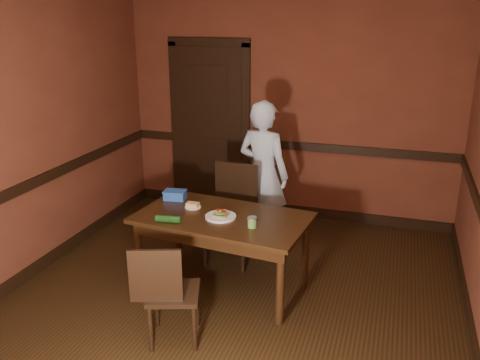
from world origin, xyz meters
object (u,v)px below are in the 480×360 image
Objects in this scene: person at (263,175)px; sandwich_plate at (221,215)px; sauce_jar at (252,222)px; chair_near at (173,291)px; cheese_saucer at (193,206)px; dining_table at (223,252)px; chair_far at (231,216)px; food_tub at (175,195)px.

person is 5.77× the size of sandwich_plate.
chair_near is at bearing -121.12° from sauce_jar.
chair_near is at bearing -76.28° from cheese_saucer.
cheese_saucer is (-0.33, 0.15, -0.00)m from sandwich_plate.
dining_table is at bearing 153.57° from sauce_jar.
sandwich_plate is at bearing -115.60° from chair_near.
chair_far is 0.53m from cheese_saucer.
chair_near is 1.04m from cheese_saucer.
sandwich_plate is 0.35m from sauce_jar.
cheese_saucer is (-0.66, 0.27, -0.03)m from sauce_jar.
cheese_saucer is at bearing 80.31° from person.
sauce_jar is at bearing -140.17° from chair_near.
dining_table is 0.95× the size of person.
dining_table is at bearing -18.04° from cheese_saucer.
dining_table is 5.51× the size of sandwich_plate.
food_tub is (-0.25, 0.15, 0.03)m from cheese_saucer.
sandwich_plate is at bearing -24.20° from cheese_saucer.
chair_near reaches higher than cheese_saucer.
person is (0.19, 1.89, 0.38)m from chair_near.
sandwich_plate is 2.97× the size of sauce_jar.
sauce_jar is at bearing -20.33° from sandwich_plate.
person is at bearing 41.53° from food_tub.
food_tub reaches higher than cheese_saucer.
chair_near is 5.48× the size of cheese_saucer.
chair_near is 0.52× the size of person.
person is 10.48× the size of cheese_saucer.
chair_near reaches higher than food_tub.
chair_far is 0.61m from food_tub.
chair_near is 3.02× the size of sandwich_plate.
chair_far reaches higher than cheese_saucer.
chair_far is 1.39m from chair_near.
person is at bearing 100.86° from sauce_jar.
chair_near reaches higher than sandwich_plate.
person reaches higher than sauce_jar.
sauce_jar is 0.61× the size of cheese_saucer.
dining_table is at bearing -31.14° from food_tub.
food_tub is at bearing 155.22° from sauce_jar.
chair_far is at bearing 22.34° from food_tub.
cheese_saucer is at bearing 168.06° from dining_table.
food_tub is (-0.90, 0.42, -0.00)m from sauce_jar.
dining_table is at bearing 85.55° from sandwich_plate.
dining_table is 10.00× the size of cheese_saucer.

